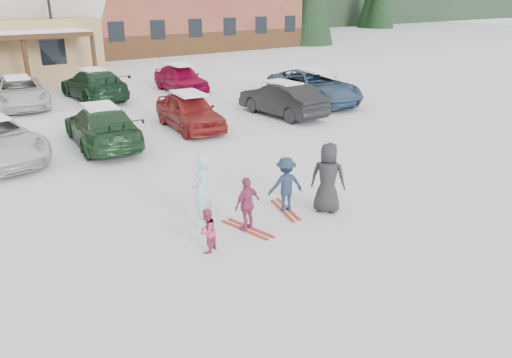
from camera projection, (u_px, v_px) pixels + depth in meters
ground at (272, 238)px, 10.85m from camera, size 160.00×160.00×0.00m
lamp_post at (52, 24)px, 28.64m from camera, size 0.50×0.25×5.80m
adult_skier at (202, 191)px, 11.14m from camera, size 0.74×0.68×1.70m
toddler_red at (207, 231)px, 10.12m from camera, size 0.57×0.53×0.94m
child_navy at (286, 185)px, 11.98m from camera, size 0.99×0.74×1.36m
skis_child_navy at (285, 210)px, 12.21m from camera, size 0.59×1.40×0.03m
child_magenta at (247, 204)px, 11.01m from camera, size 0.78×0.44×1.25m
skis_child_magenta at (247, 229)px, 11.23m from camera, size 0.46×1.41×0.03m
bystander_dark at (328, 178)px, 11.89m from camera, size 0.94×1.00×1.72m
parked_car_3 at (102, 126)px, 17.18m from camera, size 2.56×5.00×1.39m
parked_car_4 at (190, 111)px, 19.33m from camera, size 2.15×4.29×1.40m
parked_car_5 at (282, 99)px, 21.38m from camera, size 1.64×4.41×1.44m
parked_car_6 at (314, 87)px, 23.95m from camera, size 3.46×5.92×1.55m
parked_car_10 at (19, 92)px, 23.07m from camera, size 2.90×5.22×1.38m
parked_car_11 at (94, 85)px, 24.71m from camera, size 2.17×5.12×1.47m
parked_car_12 at (181, 78)px, 26.73m from camera, size 1.93×4.30×1.43m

